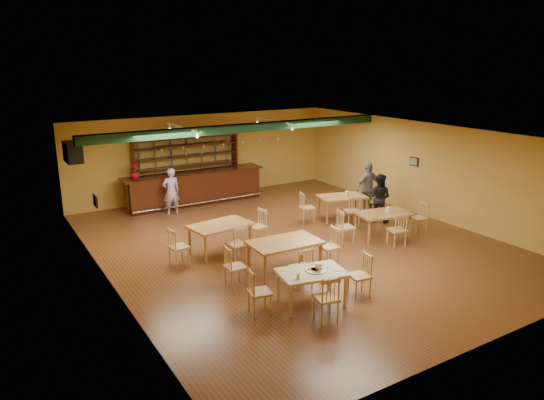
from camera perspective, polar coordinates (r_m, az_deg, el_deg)
floor at (r=13.93m, az=2.61°, el=-4.91°), size 12.00×12.00×0.00m
ceiling_beam at (r=15.58m, az=-3.06°, el=8.17°), size 10.00×0.30×0.25m
track_rail_left at (r=15.37m, az=-10.12°, el=8.11°), size 0.05×2.50×0.05m
track_rail_right at (r=16.78m, az=0.22°, el=8.97°), size 0.05×2.50×0.05m
ac_unit at (r=15.43m, az=-21.57°, el=5.08°), size 0.34×0.70×0.48m
picture_left at (r=12.45m, az=-19.39°, el=-0.09°), size 0.04×0.34×0.28m
picture_right at (r=17.00m, az=15.82°, el=4.23°), size 0.04×0.34×0.28m
bar_counter at (r=17.78m, az=-8.75°, el=1.37°), size 5.03×0.85×1.13m
back_bar_hutch at (r=18.22m, az=-9.59°, el=3.54°), size 3.89×0.40×2.28m
poinsettia at (r=16.94m, az=-15.31°, el=3.18°), size 0.38×0.38×0.53m
dining_table_a at (r=13.21m, az=-5.85°, el=-4.35°), size 1.68×1.15×0.78m
dining_table_b at (r=16.11m, az=7.94°, el=-0.81°), size 1.65×1.22×0.74m
dining_table_c at (r=11.84m, az=1.44°, el=-6.57°), size 1.68×1.05×0.82m
dining_table_d at (r=14.58m, az=12.44°, el=-2.79°), size 1.63×1.16×0.74m
near_table at (r=10.52m, az=4.48°, el=-9.88°), size 1.49×1.11×0.72m
pizza_tray at (r=10.42m, az=4.96°, el=-7.92°), size 0.46×0.46×0.01m
parmesan_shaker at (r=10.01m, az=2.98°, el=-8.61°), size 0.09×0.09×0.11m
napkin_stack at (r=10.69m, az=5.40°, el=-7.26°), size 0.22×0.18×0.03m
pizza_server at (r=10.53m, az=5.45°, el=-7.62°), size 0.33×0.19×0.00m
side_plate at (r=10.52m, az=7.52°, el=-7.76°), size 0.26×0.26×0.01m
patron_bar at (r=16.58m, az=-11.35°, el=0.96°), size 0.57×0.38×1.55m
patron_right_a at (r=15.94m, az=12.04°, el=0.26°), size 0.87×0.92×1.51m
patron_right_b at (r=16.63m, az=10.82°, el=1.35°), size 1.04×0.49×1.73m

